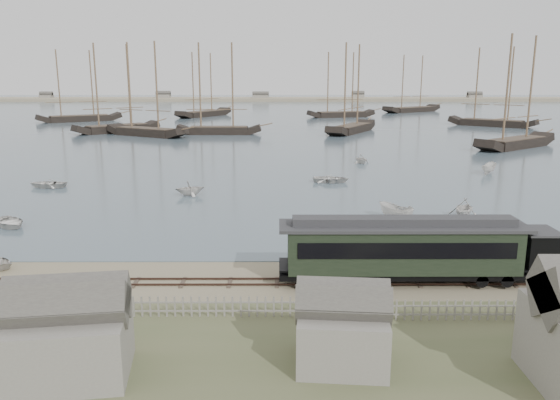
{
  "coord_description": "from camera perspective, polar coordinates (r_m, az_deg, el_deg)",
  "views": [
    {
      "loc": [
        -0.89,
        -34.7,
        12.92
      ],
      "look_at": [
        -0.77,
        6.41,
        3.5
      ],
      "focal_mm": 35.0,
      "sensor_mm": 36.0,
      "label": 1
    }
  ],
  "objects": [
    {
      "name": "ground",
      "position": [
        37.03,
        1.23,
        -7.51
      ],
      "size": [
        600.0,
        600.0,
        0.0
      ],
      "primitive_type": "plane",
      "color": "gray",
      "rests_on": "ground"
    },
    {
      "name": "harbor_water",
      "position": [
        205.1,
        0.08,
        9.3
      ],
      "size": [
        600.0,
        336.0,
        0.06
      ],
      "primitive_type": "cube",
      "color": "#465A64",
      "rests_on": "ground"
    },
    {
      "name": "rail_track",
      "position": [
        35.15,
        1.31,
        -8.59
      ],
      "size": [
        120.0,
        1.8,
        0.16
      ],
      "color": "#3D2921",
      "rests_on": "ground"
    },
    {
      "name": "picket_fence_west",
      "position": [
        31.07,
        -10.79,
        -11.91
      ],
      "size": [
        19.0,
        0.1,
        1.2
      ],
      "primitive_type": null,
      "color": "slate",
      "rests_on": "ground"
    },
    {
      "name": "picket_fence_east",
      "position": [
        32.95,
        24.33,
        -11.4
      ],
      "size": [
        15.0,
        0.1,
        1.2
      ],
      "primitive_type": null,
      "color": "slate",
      "rests_on": "ground"
    },
    {
      "name": "shed_left",
      "position": [
        26.85,
        -20.91,
        -16.79
      ],
      "size": [
        5.0,
        4.0,
        4.1
      ],
      "primitive_type": null,
      "color": "slate",
      "rests_on": "ground"
    },
    {
      "name": "shed_mid",
      "position": [
        26.27,
        6.44,
        -16.64
      ],
      "size": [
        4.0,
        3.5,
        3.6
      ],
      "primitive_type": null,
      "color": "slate",
      "rests_on": "ground"
    },
    {
      "name": "far_spit",
      "position": [
        284.99,
        0.01,
        10.31
      ],
      "size": [
        500.0,
        20.0,
        1.8
      ],
      "primitive_type": "cube",
      "color": "tan",
      "rests_on": "ground"
    },
    {
      "name": "passenger_coach",
      "position": [
        35.23,
        12.64,
        -4.86
      ],
      "size": [
        15.47,
        2.98,
        3.76
      ],
      "color": "black",
      "rests_on": "ground"
    },
    {
      "name": "rowboat_0",
      "position": [
        52.92,
        -26.43,
        -2.06
      ],
      "size": [
        4.96,
        5.0,
        0.85
      ],
      "primitive_type": "imported",
      "rotation": [
        0.0,
        0.0,
        0.81
      ],
      "color": "silver",
      "rests_on": "harbor_water"
    },
    {
      "name": "rowboat_1",
      "position": [
        60.45,
        -9.41,
        1.24
      ],
      "size": [
        3.57,
        3.83,
        1.65
      ],
      "primitive_type": "imported",
      "rotation": [
        0.0,
        0.0,
        1.9
      ],
      "color": "silver",
      "rests_on": "harbor_water"
    },
    {
      "name": "rowboat_2",
      "position": [
        50.94,
        12.0,
        -1.18
      ],
      "size": [
        3.63,
        3.55,
        1.42
      ],
      "primitive_type": "imported",
      "rotation": [
        0.0,
        0.0,
        3.9
      ],
      "color": "silver",
      "rests_on": "harbor_water"
    },
    {
      "name": "rowboat_3",
      "position": [
        67.28,
        5.34,
        2.22
      ],
      "size": [
        3.73,
        4.8,
        0.91
      ],
      "primitive_type": "imported",
      "rotation": [
        0.0,
        0.0,
        1.43
      ],
      "color": "silver",
      "rests_on": "harbor_water"
    },
    {
      "name": "rowboat_4",
      "position": [
        53.06,
        18.67,
        -0.8
      ],
      "size": [
        4.52,
        4.35,
        1.83
      ],
      "primitive_type": "imported",
      "rotation": [
        0.0,
        0.0,
        5.75
      ],
      "color": "silver",
      "rests_on": "harbor_water"
    },
    {
      "name": "rowboat_5",
      "position": [
        78.01,
        20.97,
        3.1
      ],
      "size": [
        3.85,
        3.4,
        1.45
      ],
      "primitive_type": "imported",
      "rotation": [
        0.0,
        0.0,
        2.49
      ],
      "color": "silver",
      "rests_on": "harbor_water"
    },
    {
      "name": "rowboat_6",
      "position": [
        69.59,
        -23.1,
        1.58
      ],
      "size": [
        3.33,
        4.47,
        0.89
      ],
      "primitive_type": "imported",
      "rotation": [
        0.0,
        0.0,
        4.65
      ],
      "color": "silver",
      "rests_on": "harbor_water"
    },
    {
      "name": "rowboat_7",
      "position": [
        82.49,
        8.47,
        4.3
      ],
      "size": [
        3.52,
        3.38,
        1.43
      ],
      "primitive_type": "imported",
      "rotation": [
        0.0,
        0.0,
        0.51
      ],
      "color": "silver",
      "rests_on": "harbor_water"
    },
    {
      "name": "rowboat_8",
      "position": [
        45.73,
        15.98,
        -2.98
      ],
      "size": [
        3.96,
        1.9,
        1.47
      ],
      "primitive_type": "imported",
      "rotation": [
        0.0,
        0.0,
        6.16
      ],
      "color": "silver",
      "rests_on": "harbor_water"
    },
    {
      "name": "schooner_1",
      "position": [
        131.86,
        -16.91,
        11.12
      ],
      "size": [
        18.19,
        16.65,
        20.0
      ],
      "primitive_type": null,
      "rotation": [
        0.0,
        0.0,
        0.71
      ],
      "color": "black",
      "rests_on": "harbor_water"
    },
    {
      "name": "schooner_2",
      "position": [
        122.83,
        -6.52,
        11.49
      ],
      "size": [
        18.7,
        4.44,
        20.0
      ],
      "primitive_type": null,
      "rotation": [
        0.0,
        0.0,
        -0.01
      ],
      "color": "black",
      "rests_on": "harbor_water"
    },
    {
      "name": "schooner_3",
      "position": [
        127.06,
        7.59,
        11.5
      ],
      "size": [
        14.56,
        21.34,
        20.0
      ],
      "primitive_type": null,
      "rotation": [
        0.0,
        0.0,
        1.08
      ],
      "color": "black",
      "rests_on": "harbor_water"
    },
    {
      "name": "schooner_4",
      "position": [
        107.77,
        23.82,
        10.31
      ],
      "size": [
        19.46,
        16.6,
        20.0
      ],
      "primitive_type": null,
      "rotation": [
        0.0,
        0.0,
        0.66
      ],
      "color": "black",
      "rests_on": "harbor_water"
    },
    {
      "name": "schooner_5",
      "position": [
        151.84,
        21.55,
        10.95
      ],
      "size": [
        20.42,
        17.29,
        20.0
      ],
      "primitive_type": null,
      "rotation": [
        0.0,
        0.0,
        -0.65
      ],
      "color": "black",
      "rests_on": "harbor_water"
    },
    {
      "name": "schooner_6",
      "position": [
        167.0,
        -20.44,
        11.13
      ],
      "size": [
        22.7,
        15.98,
        20.0
      ],
      "primitive_type": null,
      "rotation": [
        0.0,
        0.0,
        0.51
      ],
      "color": "black",
      "rests_on": "harbor_water"
    },
    {
      "name": "schooner_7",
      "position": [
        178.0,
        -8.04,
        11.86
      ],
      "size": [
        16.69,
        22.49,
        20.0
      ],
      "primitive_type": null,
      "rotation": [
        0.0,
        0.0,
        1.02
      ],
      "color": "black",
      "rests_on": "harbor_water"
    },
    {
      "name": "schooner_8",
      "position": [
        173.96,
        6.47,
        11.88
      ],
      "size": [
        21.94,
        10.29,
        20.0
      ],
      "primitive_type": null,
      "rotation": [
        0.0,
        0.0,
        0.26
      ],
      "color": "black",
      "rests_on": "harbor_water"
    },
    {
      "name": "schooner_9",
      "position": [
        203.69,
        13.73,
        11.74
      ],
      "size": [
        24.14,
        19.6,
        20.0
      ],
      "primitive_type": null,
      "rotation": [
        0.0,
        0.0,
        0.62
      ],
      "color": "black",
      "rests_on": "harbor_water"
    },
    {
      "name": "schooner_10",
      "position": [
        122.22,
        -14.0,
        11.19
      ],
      "size": [
        19.96,
        14.41,
        20.0
      ],
      "primitive_type": null,
      "rotation": [
        0.0,
        0.0,
        -0.53
      ],
      "color": "black",
      "rests_on": "harbor_water"
    }
  ]
}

